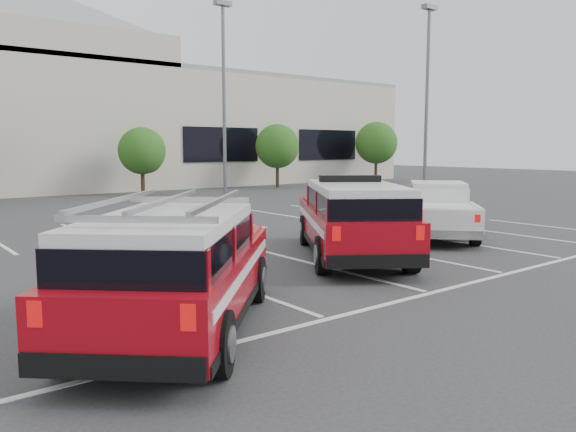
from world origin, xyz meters
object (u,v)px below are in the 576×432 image
object	(u,v)px
fire_chief_suv	(353,225)
ladder_suv	(177,279)
convention_building	(12,119)
white_pickup	(438,214)
tree_right	(278,148)
light_pole_mid	(224,101)
light_pole_right	(427,103)
tree_far_right	(377,144)
tree_mid_right	(143,153)

from	to	relation	value
fire_chief_suv	ladder_suv	xyz separation A→B (m)	(-6.19, -2.51, -0.01)
convention_building	white_pickup	world-z (taller)	convention_building
fire_chief_suv	white_pickup	xyz separation A→B (m)	(4.82, 1.00, -0.18)
tree_right	light_pole_mid	xyz separation A→B (m)	(-8.09, -6.05, 2.41)
fire_chief_suv	white_pickup	size ratio (longest dim) A/B	1.15
fire_chief_suv	white_pickup	bearing A→B (deg)	45.91
convention_building	white_pickup	size ratio (longest dim) A/B	11.24
tree_right	light_pole_right	world-z (taller)	light_pole_right
tree_far_right	ladder_suv	world-z (taller)	tree_far_right
light_pole_right	tree_far_right	bearing A→B (deg)	52.96
tree_right	ladder_suv	bearing A→B (deg)	-129.88
white_pickup	ladder_suv	bearing A→B (deg)	-114.66
tree_mid_right	ladder_suv	bearing A→B (deg)	-112.70
white_pickup	tree_mid_right	bearing A→B (deg)	140.45
tree_right	white_pickup	world-z (taller)	tree_right
convention_building	tree_far_right	size ratio (longest dim) A/B	12.38
fire_chief_suv	convention_building	bearing A→B (deg)	126.17
tree_far_right	fire_chief_suv	bearing A→B (deg)	-138.00
convention_building	tree_right	size ratio (longest dim) A/B	13.58
tree_right	light_pole_right	xyz separation A→B (m)	(0.91, -12.05, 2.41)
fire_chief_suv	white_pickup	distance (m)	4.93
fire_chief_suv	tree_far_right	bearing A→B (deg)	76.20
tree_mid_right	tree_right	size ratio (longest dim) A/B	0.90
white_pickup	convention_building	bearing A→B (deg)	148.70
tree_mid_right	light_pole_right	bearing A→B (deg)	-47.83
fire_chief_suv	tree_mid_right	bearing A→B (deg)	114.08
tree_right	light_pole_mid	distance (m)	10.38
white_pickup	ladder_suv	distance (m)	11.56
tree_mid_right	light_pole_mid	size ratio (longest dim) A/B	0.39
convention_building	tree_far_right	distance (m)	26.83
tree_right	light_pole_right	distance (m)	12.32
convention_building	tree_mid_right	bearing A→B (deg)	-63.43
tree_mid_right	light_pole_right	world-z (taller)	light_pole_right
ladder_suv	tree_far_right	bearing A→B (deg)	80.98
light_pole_right	white_pickup	world-z (taller)	light_pole_right
convention_building	ladder_suv	bearing A→B (deg)	-98.61
convention_building	light_pole_right	bearing A→B (deg)	-54.11
convention_building	light_pole_right	size ratio (longest dim) A/B	5.86
convention_building	light_pole_right	distance (m)	26.99
tree_far_right	light_pole_mid	distance (m)	19.19
ladder_suv	fire_chief_suv	bearing A→B (deg)	64.44
convention_building	tree_mid_right	distance (m)	11.20
convention_building	tree_far_right	xyz separation A→B (m)	(24.91, -9.82, -1.68)
light_pole_mid	fire_chief_suv	xyz separation A→B (m)	(-5.74, -15.41, -4.33)
convention_building	ladder_suv	world-z (taller)	convention_building
convention_building	light_pole_mid	world-z (taller)	convention_building
light_pole_right	white_pickup	bearing A→B (deg)	-139.69
light_pole_mid	ladder_suv	xyz separation A→B (m)	(-11.93, -17.92, -4.35)
tree_right	tree_far_right	size ratio (longest dim) A/B	0.91
convention_building	light_pole_mid	xyz separation A→B (m)	(6.82, -15.86, 0.47)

